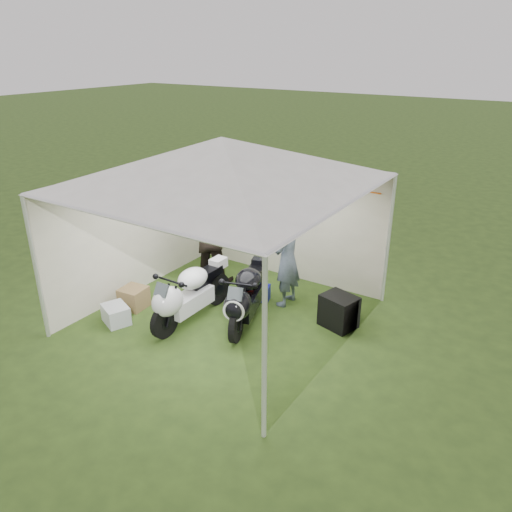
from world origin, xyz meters
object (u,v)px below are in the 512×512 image
object	(u,v)px
motorcycle_black	(246,295)
person_dark_jacket	(210,237)
equipment_box	(339,311)
crate_1	(134,298)
canopy_tent	(223,165)
crate_0	(116,314)
person_blue_jacket	(287,259)
motorcycle_white	(188,294)
paddock_stand	(259,292)

from	to	relation	value
motorcycle_black	person_dark_jacket	bearing A→B (deg)	128.55
equipment_box	crate_1	world-z (taller)	equipment_box
canopy_tent	crate_0	size ratio (longest dim) A/B	12.36
crate_1	crate_0	bearing A→B (deg)	-76.01
person_blue_jacket	equipment_box	size ratio (longest dim) A/B	3.14
motorcycle_white	person_dark_jacket	size ratio (longest dim) A/B	1.03
person_dark_jacket	person_blue_jacket	xyz separation A→B (m)	(1.68, -0.01, -0.06)
canopy_tent	equipment_box	bearing A→B (deg)	23.15
motorcycle_white	crate_0	size ratio (longest dim) A/B	4.11
equipment_box	paddock_stand	bearing A→B (deg)	177.35
motorcycle_black	paddock_stand	distance (m)	0.93
motorcycle_white	crate_1	size ratio (longest dim) A/B	4.58
motorcycle_white	equipment_box	world-z (taller)	motorcycle_white
person_dark_jacket	crate_0	bearing A→B (deg)	58.15
paddock_stand	crate_1	bearing A→B (deg)	-139.75
crate_0	crate_1	size ratio (longest dim) A/B	1.11
motorcycle_black	person_blue_jacket	distance (m)	1.04
equipment_box	crate_0	size ratio (longest dim) A/B	1.18
person_blue_jacket	equipment_box	bearing A→B (deg)	78.17
canopy_tent	crate_0	world-z (taller)	canopy_tent
crate_0	paddock_stand	bearing A→B (deg)	51.73
person_blue_jacket	crate_1	xyz separation A→B (m)	(-2.15, -1.57, -0.67)
motorcycle_white	person_dark_jacket	distance (m)	1.63
motorcycle_black	crate_0	xyz separation A→B (m)	(-1.81, -1.14, -0.36)
motorcycle_black	person_dark_jacket	world-z (taller)	person_dark_jacket
person_dark_jacket	crate_0	distance (m)	2.27
canopy_tent	person_dark_jacket	distance (m)	2.20
canopy_tent	person_dark_jacket	bearing A→B (deg)	138.23
equipment_box	person_blue_jacket	bearing A→B (deg)	168.44
motorcycle_white	equipment_box	size ratio (longest dim) A/B	3.48
paddock_stand	person_dark_jacket	bearing A→B (deg)	172.49
canopy_tent	person_dark_jacket	size ratio (longest dim) A/B	3.10
motorcycle_black	equipment_box	size ratio (longest dim) A/B	3.36
crate_1	person_dark_jacket	bearing A→B (deg)	73.33
paddock_stand	person_dark_jacket	distance (m)	1.44
paddock_stand	person_blue_jacket	distance (m)	0.87
motorcycle_white	crate_0	xyz separation A→B (m)	(-0.98, -0.67, -0.36)
person_dark_jacket	person_blue_jacket	distance (m)	1.68
canopy_tent	paddock_stand	world-z (taller)	canopy_tent
paddock_stand	equipment_box	xyz separation A→B (m)	(1.57, -0.07, 0.13)
paddock_stand	equipment_box	bearing A→B (deg)	-2.65
crate_0	person_dark_jacket	bearing A→B (deg)	80.89
canopy_tent	motorcycle_white	size ratio (longest dim) A/B	3.01
canopy_tent	person_blue_jacket	distance (m)	2.06
person_dark_jacket	crate_1	bearing A→B (deg)	50.59
crate_0	crate_1	xyz separation A→B (m)	(-0.13, 0.54, 0.03)
motorcycle_black	person_dark_jacket	xyz separation A→B (m)	(-1.47, 0.97, 0.40)
motorcycle_black	crate_1	size ratio (longest dim) A/B	4.42
motorcycle_black	person_blue_jacket	size ratio (longest dim) A/B	1.07
person_blue_jacket	crate_0	world-z (taller)	person_blue_jacket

